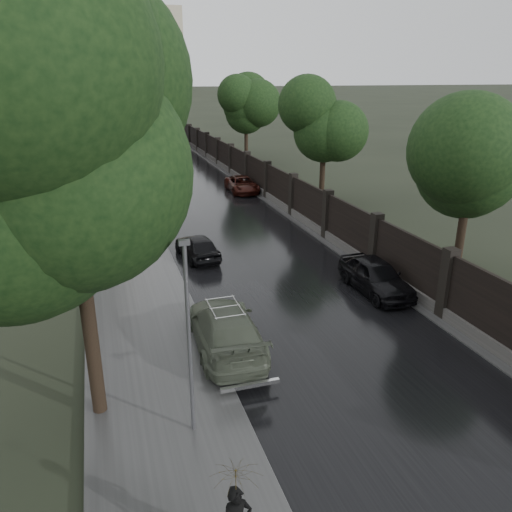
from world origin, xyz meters
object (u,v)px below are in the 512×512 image
object	(u,v)px
hatchback_left	(197,246)
pedestrian_umbrella	(237,487)
tree_left_far	(78,123)
tree_right_a	(471,166)
lamp_post	(189,340)
tree_right_b	(324,131)
volga_sedan	(225,328)
tree_left_near	(70,173)
car_right_near	(376,276)
tree_right_c	(246,113)
car_right_far	(242,184)
traffic_light	(141,172)

from	to	relation	value
hatchback_left	pedestrian_umbrella	bearing A→B (deg)	73.49
tree_left_far	tree_right_a	size ratio (longest dim) A/B	1.05
lamp_post	pedestrian_umbrella	bearing A→B (deg)	-88.58
tree_right_b	volga_sedan	bearing A→B (deg)	-123.61
tree_left_far	lamp_post	xyz separation A→B (m)	(2.60, -28.50, -2.57)
tree_right_a	tree_left_far	bearing A→B (deg)	125.17
tree_left_near	tree_left_far	distance (m)	27.03
lamp_post	tree_left_near	bearing A→B (deg)	145.71
tree_right_b	car_right_near	world-z (taller)	tree_right_b
tree_right_c	car_right_far	size ratio (longest dim) A/B	1.63
car_right_far	pedestrian_umbrella	world-z (taller)	pedestrian_umbrella
hatchback_left	pedestrian_umbrella	size ratio (longest dim) A/B	1.47
tree_right_a	volga_sedan	distance (m)	12.18
lamp_post	volga_sedan	size ratio (longest dim) A/B	1.02
tree_right_c	car_right_near	world-z (taller)	tree_right_c
tree_left_near	tree_left_far	world-z (taller)	tree_left_near
tree_right_c	lamp_post	distance (m)	40.67
lamp_post	traffic_light	bearing A→B (deg)	87.32
hatchback_left	car_right_near	xyz separation A→B (m)	(6.17, -6.18, 0.09)
tree_left_near	car_right_near	xyz separation A→B (m)	(11.00, 4.83, -5.72)
tree_right_c	pedestrian_umbrella	bearing A→B (deg)	-106.88
lamp_post	tree_left_far	bearing A→B (deg)	95.21
tree_right_c	traffic_light	distance (m)	19.26
lamp_post	car_right_far	world-z (taller)	lamp_post
car_right_far	tree_left_far	bearing A→B (deg)	168.80
tree_right_b	car_right_near	xyz separation A→B (m)	(-4.10, -14.17, -4.25)
tree_left_far	tree_right_b	world-z (taller)	tree_left_far
tree_right_b	tree_right_c	size ratio (longest dim) A/B	1.00
tree_left_near	lamp_post	distance (m)	4.60
tree_left_far	tree_left_near	bearing A→B (deg)	-89.15
pedestrian_umbrella	lamp_post	bearing A→B (deg)	84.32
traffic_light	car_right_near	world-z (taller)	traffic_light
tree_right_c	lamp_post	bearing A→B (deg)	-108.52
car_right_near	car_right_far	world-z (taller)	car_right_near
car_right_far	tree_right_b	bearing A→B (deg)	-51.47
volga_sedan	lamp_post	bearing A→B (deg)	67.46
tree_left_near	hatchback_left	xyz separation A→B (m)	(4.83, 11.00, -5.81)
tree_left_far	lamp_post	distance (m)	28.73
tree_right_b	hatchback_left	xyz separation A→B (m)	(-10.27, -8.00, -4.34)
tree_left_far	hatchback_left	size ratio (longest dim) A/B	2.06
volga_sedan	pedestrian_umbrella	size ratio (longest dim) A/B	2.06
tree_left_far	volga_sedan	distance (m)	25.49
tree_left_near	volga_sedan	bearing A→B (deg)	29.87
tree_right_c	hatchback_left	xyz separation A→B (m)	(-10.27, -26.00, -4.34)
lamp_post	pedestrian_umbrella	distance (m)	3.82
tree_right_b	hatchback_left	world-z (taller)	tree_right_b
tree_right_a	hatchback_left	distance (m)	12.67
lamp_post	tree_right_c	bearing A→B (deg)	71.48
tree_right_c	volga_sedan	distance (m)	36.68
car_right_far	traffic_light	bearing A→B (deg)	-160.93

